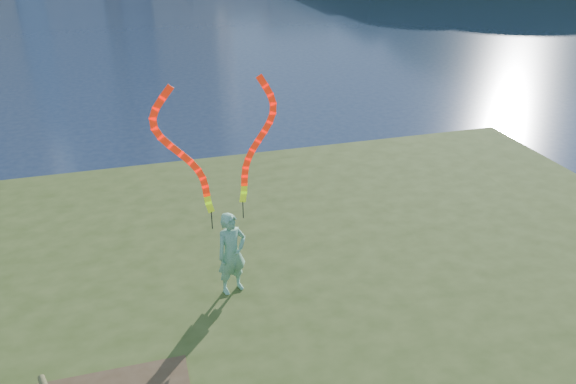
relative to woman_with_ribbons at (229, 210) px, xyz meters
name	(u,v)px	position (x,y,z in m)	size (l,w,h in m)	color
ground	(212,318)	(-0.35, 0.32, -2.27)	(320.00, 320.00, 0.00)	#1B2843
woman_with_ribbons	(229,210)	(0.00, 0.00, 0.00)	(1.85, 0.71, 3.82)	#14763F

